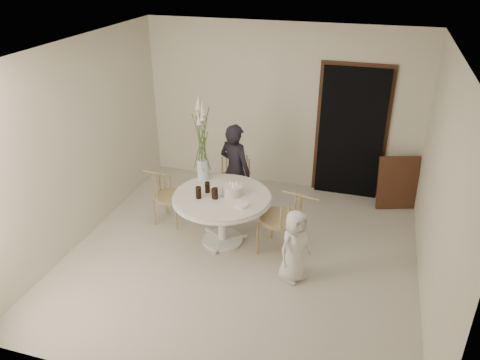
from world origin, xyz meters
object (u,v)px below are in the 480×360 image
(girl, at_px, (235,170))
(boy, at_px, (294,246))
(flower_vase, at_px, (202,141))
(table, at_px, (222,203))
(birthday_cake, at_px, (233,190))
(chair_far, at_px, (236,170))
(chair_right, at_px, (290,214))
(chair_left, at_px, (163,190))

(girl, height_order, boy, girl)
(girl, relative_size, flower_vase, 1.17)
(table, xyz_separation_m, flower_vase, (-0.40, 0.37, 0.70))
(table, distance_m, birthday_cake, 0.23)
(birthday_cake, bearing_deg, chair_far, 104.86)
(girl, bearing_deg, chair_right, 160.33)
(chair_right, xyz_separation_m, girl, (-1.00, 0.84, 0.11))
(chair_far, distance_m, boy, 2.10)
(birthday_cake, bearing_deg, table, -153.83)
(table, distance_m, chair_left, 1.06)
(chair_right, relative_size, flower_vase, 0.76)
(girl, xyz_separation_m, boy, (1.16, -1.34, -0.24))
(table, relative_size, girl, 0.93)
(chair_left, height_order, flower_vase, flower_vase)
(chair_right, relative_size, girl, 0.65)
(girl, distance_m, flower_vase, 0.81)
(chair_far, bearing_deg, birthday_cake, -80.31)
(chair_far, height_order, chair_right, chair_right)
(table, relative_size, chair_right, 1.42)
(chair_left, relative_size, boy, 0.82)
(table, height_order, flower_vase, flower_vase)
(chair_right, height_order, chair_left, chair_right)
(chair_left, distance_m, girl, 1.10)
(table, distance_m, flower_vase, 0.89)
(table, xyz_separation_m, birthday_cake, (0.13, 0.06, 0.18))
(chair_left, bearing_deg, boy, -107.09)
(chair_left, bearing_deg, flower_vase, -78.31)
(chair_left, relative_size, flower_vase, 0.63)
(chair_left, bearing_deg, birthday_cake, -97.26)
(girl, height_order, flower_vase, flower_vase)
(table, relative_size, flower_vase, 1.08)
(flower_vase, bearing_deg, chair_right, -16.72)
(table, bearing_deg, chair_far, 97.91)
(table, height_order, boy, boy)
(chair_left, bearing_deg, girl, -56.87)
(chair_left, distance_m, birthday_cake, 1.20)
(chair_far, relative_size, flower_vase, 0.70)
(chair_left, height_order, birthday_cake, birthday_cake)
(chair_right, distance_m, flower_vase, 1.56)
(boy, height_order, birthday_cake, boy)
(flower_vase, bearing_deg, chair_left, -172.37)
(girl, distance_m, birthday_cake, 0.78)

